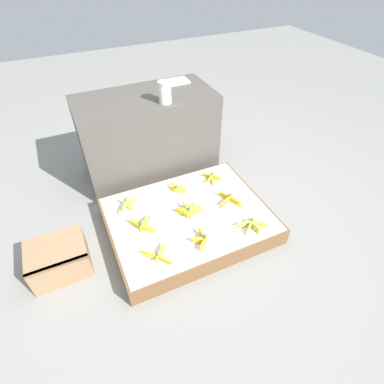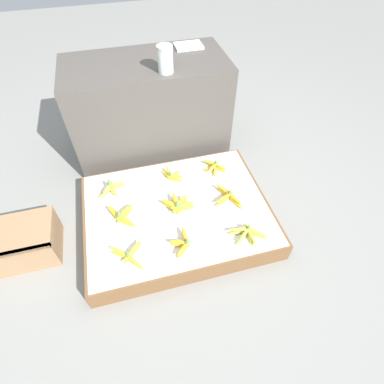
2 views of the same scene
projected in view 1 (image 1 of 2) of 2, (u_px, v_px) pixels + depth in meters
name	position (u px, v px, depth m)	size (l,w,h in m)	color
ground_plane	(188.00, 227.00, 2.42)	(10.00, 10.00, 0.00)	gray
display_platform	(188.00, 220.00, 2.37)	(1.23, 0.94, 0.15)	brown
back_vendor_table	(148.00, 136.00, 2.75)	(1.19, 0.59, 0.76)	#4C4742
wooden_crate	(59.00, 259.00, 2.05)	(0.39, 0.31, 0.23)	#997551
banana_bunch_front_left	(159.00, 255.00, 2.00)	(0.20, 0.21, 0.08)	gold
banana_bunch_front_midleft	(202.00, 239.00, 2.10)	(0.12, 0.20, 0.09)	gold
banana_bunch_front_midright	(252.00, 224.00, 2.21)	(0.23, 0.17, 0.08)	gold
banana_bunch_middle_left	(143.00, 225.00, 2.19)	(0.18, 0.21, 0.11)	yellow
banana_bunch_middle_midleft	(189.00, 210.00, 2.30)	(0.22, 0.17, 0.11)	yellow
banana_bunch_middle_midright	(229.00, 199.00, 2.41)	(0.18, 0.25, 0.09)	gold
banana_bunch_back_left	(128.00, 204.00, 2.36)	(0.21, 0.12, 0.11)	gold
banana_bunch_back_midleft	(178.00, 188.00, 2.51)	(0.15, 0.16, 0.09)	yellow
banana_bunch_back_midright	(211.00, 177.00, 2.62)	(0.17, 0.18, 0.09)	gold
glass_jar	(165.00, 92.00, 2.34)	(0.11, 0.11, 0.17)	silver
foam_tray_white	(177.00, 81.00, 2.71)	(0.21, 0.15, 0.02)	white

